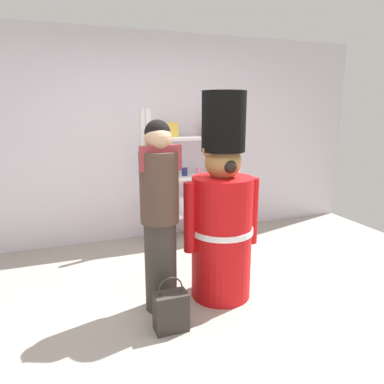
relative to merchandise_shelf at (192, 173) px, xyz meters
The scene contains 6 objects.
ground_plane 2.27m from the merchandise_shelf, 109.28° to the right, with size 6.40×6.40×0.00m, color #9E9389.
back_wall 0.85m from the merchandise_shelf, 162.40° to the left, with size 6.40×0.12×2.60m, color silver.
merchandise_shelf is the anchor object (origin of this frame).
teddy_bear_guard 1.65m from the merchandise_shelf, 101.13° to the right, with size 0.71×0.56×1.82m.
person_shopper 1.87m from the merchandise_shelf, 118.48° to the right, with size 0.33×0.32×1.60m.
shopping_bag 2.29m from the merchandise_shelf, 114.61° to the right, with size 0.26×0.15×0.44m.
Camera 1 is at (-0.94, -2.40, 1.69)m, focal length 33.83 mm.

